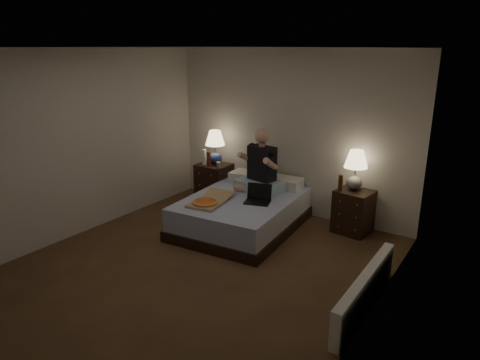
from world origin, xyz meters
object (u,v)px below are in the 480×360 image
Objects in this scene: soda_can at (219,165)px; beer_bottle_right at (340,183)px; nightstand_right at (353,212)px; water_bottle at (204,157)px; pizza_box at (205,203)px; bed at (242,213)px; beer_bottle_left at (209,159)px; lamp_right at (355,170)px; radiator at (365,291)px; lamp_left at (215,147)px; laptop at (257,195)px; nightstand_left at (214,183)px; person at (260,161)px.

beer_bottle_right is at bearing 3.55° from soda_can.
nightstand_right is 2.45× the size of water_bottle.
water_bottle is 1.44m from pizza_box.
beer_bottle_left reaches higher than bed.
soda_can is at bearing 142.68° from bed.
lamp_right reaches higher than pizza_box.
lamp_right is 2.43× the size of beer_bottle_right.
nightstand_right is 1.09× the size of lamp_right.
radiator is (0.93, -1.65, -0.53)m from beer_bottle_right.
lamp_left is at bearing 137.78° from soda_can.
bed is 0.66m from pizza_box.
pizza_box is (-1.61, -1.30, 0.20)m from nightstand_right.
nightstand_right is 1.09× the size of lamp_left.
laptop reaches higher than radiator.
bed is 1.05m from soda_can.
pizza_box reaches higher than bed.
beer_bottle_right reaches higher than bed.
beer_bottle_right is at bearing 1.99° from water_bottle.
beer_bottle_left is 1.43m from laptop.
water_bottle reaches higher than soda_can.
nightstand_right is at bearing 113.19° from radiator.
laptop reaches higher than nightstand_right.
nightstand_left is 2.40m from lamp_right.
soda_can is at bearing -172.29° from lamp_right.
water_bottle is 1.55m from laptop.
pizza_box is 2.42m from radiator.
laptop is at bearing -135.83° from nightstand_right.
soda_can is at bearing -7.59° from water_bottle.
lamp_right reaches higher than radiator.
soda_can reaches higher than bed.
lamp_right is at bearing 25.96° from bed.
bed is 3.32× the size of lamp_right.
nightstand_left is 2.23m from beer_bottle_right.
laptop is (1.28, -0.75, -0.36)m from lamp_left.
nightstand_left is at bearing -100.07° from lamp_left.
beer_bottle_right is (1.20, 0.63, 0.50)m from bed.
water_bottle is at bearing 168.38° from beer_bottle_left.
person reaches higher than radiator.
pizza_box is (0.75, -1.24, -0.44)m from lamp_left.
lamp_left is (-2.36, -0.06, 0.64)m from nightstand_right.
lamp_right is 2.11m from pizza_box.
water_bottle is (-2.45, -0.25, -0.11)m from lamp_right.
nightstand_left is at bearing 179.66° from beer_bottle_right.
bed is 1.45m from beer_bottle_right.
laptop is at bearing -50.86° from person.
bed is at bearing -149.39° from lamp_right.
lamp_left is at bearing 132.41° from laptop.
lamp_right is at bearing 28.64° from person.
nightstand_left is at bearing 142.30° from bed.
beer_bottle_right is 0.30× the size of pizza_box.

